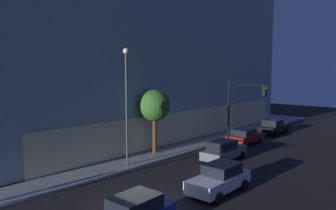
# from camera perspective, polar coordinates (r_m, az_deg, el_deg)

# --- Properties ---
(ground_plane) EXTENTS (120.00, 120.00, 0.00)m
(ground_plane) POSITION_cam_1_polar(r_m,az_deg,el_deg) (18.25, -4.77, -17.54)
(ground_plane) COLOR black
(modern_building) EXTENTS (38.93, 23.40, 21.68)m
(modern_building) POSITION_cam_1_polar(r_m,az_deg,el_deg) (41.65, -8.76, 10.64)
(modern_building) COLOR #4C4C51
(modern_building) RESTS_ON ground
(traffic_light_far_corner) EXTENTS (0.65, 4.99, 6.22)m
(traffic_light_far_corner) POSITION_cam_1_polar(r_m,az_deg,el_deg) (33.92, 12.83, 0.80)
(traffic_light_far_corner) COLOR black
(traffic_light_far_corner) RESTS_ON sidewalk_corner
(street_lamp_sidewalk) EXTENTS (0.44, 0.44, 8.85)m
(street_lamp_sidewalk) POSITION_cam_1_polar(r_m,az_deg,el_deg) (24.38, -7.35, 2.01)
(street_lamp_sidewalk) COLOR #424242
(street_lamp_sidewalk) RESTS_ON sidewalk_corner
(sidewalk_tree) EXTENTS (2.75, 2.75, 5.58)m
(sidewalk_tree) POSITION_cam_1_polar(r_m,az_deg,el_deg) (28.06, -2.41, -0.15)
(sidewalk_tree) COLOR #55381E
(sidewalk_tree) RESTS_ON sidewalk_corner
(car_white) EXTENTS (4.59, 2.10, 1.72)m
(car_white) POSITION_cam_1_polar(r_m,az_deg,el_deg) (20.16, 9.10, -12.65)
(car_white) COLOR silver
(car_white) RESTS_ON ground
(car_grey) EXTENTS (4.70, 2.22, 1.67)m
(car_grey) POSITION_cam_1_polar(r_m,az_deg,el_deg) (27.13, 9.79, -7.89)
(car_grey) COLOR slate
(car_grey) RESTS_ON ground
(car_red) EXTENTS (4.16, 2.22, 1.57)m
(car_red) POSITION_cam_1_polar(r_m,az_deg,el_deg) (33.52, 13.40, -5.39)
(car_red) COLOR maroon
(car_red) RESTS_ON ground
(car_black) EXTENTS (4.50, 2.17, 1.72)m
(car_black) POSITION_cam_1_polar(r_m,az_deg,el_deg) (39.87, 18.09, -3.65)
(car_black) COLOR black
(car_black) RESTS_ON ground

